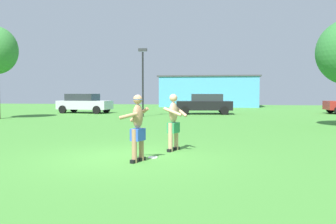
{
  "coord_description": "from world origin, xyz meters",
  "views": [
    {
      "loc": [
        2.62,
        -9.57,
        1.78
      ],
      "look_at": [
        0.76,
        2.36,
        1.11
      ],
      "focal_mm": 39.64,
      "sensor_mm": 36.0,
      "label": 1
    }
  ],
  "objects_px": {
    "player_with_cap": "(138,125)",
    "car_black_far_end": "(205,104)",
    "car_silver_near_post": "(84,103)",
    "frisbee": "(153,157)",
    "lamp_post": "(143,74)",
    "player_in_green": "(174,121)"
  },
  "relations": [
    {
      "from": "car_black_far_end",
      "to": "frisbee",
      "type": "bearing_deg",
      "value": -90.86
    },
    {
      "from": "car_silver_near_post",
      "to": "frisbee",
      "type": "bearing_deg",
      "value": -63.64
    },
    {
      "from": "car_silver_near_post",
      "to": "player_with_cap",
      "type": "bearing_deg",
      "value": -64.96
    },
    {
      "from": "player_in_green",
      "to": "car_black_far_end",
      "type": "bearing_deg",
      "value": 90.28
    },
    {
      "from": "car_silver_near_post",
      "to": "lamp_post",
      "type": "distance_m",
      "value": 7.06
    },
    {
      "from": "player_with_cap",
      "to": "frisbee",
      "type": "relative_size",
      "value": 6.51
    },
    {
      "from": "player_with_cap",
      "to": "car_silver_near_post",
      "type": "height_order",
      "value": "player_with_cap"
    },
    {
      "from": "frisbee",
      "to": "lamp_post",
      "type": "height_order",
      "value": "lamp_post"
    },
    {
      "from": "car_silver_near_post",
      "to": "car_black_far_end",
      "type": "relative_size",
      "value": 1.0
    },
    {
      "from": "frisbee",
      "to": "car_black_far_end",
      "type": "height_order",
      "value": "car_black_far_end"
    },
    {
      "from": "frisbee",
      "to": "car_black_far_end",
      "type": "relative_size",
      "value": 0.06
    },
    {
      "from": "player_in_green",
      "to": "lamp_post",
      "type": "bearing_deg",
      "value": 106.21
    },
    {
      "from": "player_with_cap",
      "to": "lamp_post",
      "type": "height_order",
      "value": "lamp_post"
    },
    {
      "from": "car_black_far_end",
      "to": "lamp_post",
      "type": "height_order",
      "value": "lamp_post"
    },
    {
      "from": "player_with_cap",
      "to": "car_silver_near_post",
      "type": "relative_size",
      "value": 0.38
    },
    {
      "from": "lamp_post",
      "to": "player_in_green",
      "type": "bearing_deg",
      "value": -73.79
    },
    {
      "from": "car_black_far_end",
      "to": "lamp_post",
      "type": "bearing_deg",
      "value": -138.88
    },
    {
      "from": "player_with_cap",
      "to": "lamp_post",
      "type": "xyz_separation_m",
      "value": [
        -3.58,
        16.41,
        2.06
      ]
    },
    {
      "from": "frisbee",
      "to": "car_silver_near_post",
      "type": "height_order",
      "value": "car_silver_near_post"
    },
    {
      "from": "player_with_cap",
      "to": "car_silver_near_post",
      "type": "xyz_separation_m",
      "value": [
        -9.3,
        19.91,
        -0.11
      ]
    },
    {
      "from": "player_with_cap",
      "to": "car_black_far_end",
      "type": "height_order",
      "value": "player_with_cap"
    },
    {
      "from": "car_silver_near_post",
      "to": "lamp_post",
      "type": "relative_size",
      "value": 0.94
    }
  ]
}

